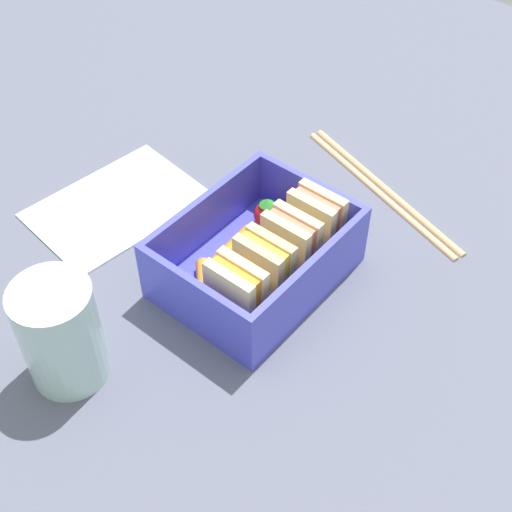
{
  "coord_description": "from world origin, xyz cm",
  "views": [
    {
      "loc": [
        32.1,
        26.47,
        46.5
      ],
      "look_at": [
        0.0,
        0.0,
        2.7
      ],
      "focal_mm": 50.0,
      "sensor_mm": 36.0,
      "label": 1
    }
  ],
  "objects_px": {
    "carrot_stick_left": "(231,250)",
    "folded_napkin": "(116,205)",
    "strawberry_far_left": "(267,214)",
    "drinking_glass": "(61,334)",
    "sandwich_left": "(316,223)",
    "carrot_stick_far_left": "(205,281)",
    "sandwich_center_left": "(291,245)",
    "sandwich_center_right": "(236,294)",
    "chopstick_pair": "(382,188)",
    "sandwich_center": "(265,269)"
  },
  "relations": [
    {
      "from": "sandwich_center_right",
      "to": "carrot_stick_left",
      "type": "distance_m",
      "value": 0.07
    },
    {
      "from": "carrot_stick_left",
      "to": "carrot_stick_far_left",
      "type": "distance_m",
      "value": 0.04
    },
    {
      "from": "carrot_stick_far_left",
      "to": "folded_napkin",
      "type": "bearing_deg",
      "value": -101.49
    },
    {
      "from": "sandwich_center_left",
      "to": "strawberry_far_left",
      "type": "xyz_separation_m",
      "value": [
        -0.03,
        -0.05,
        -0.02
      ]
    },
    {
      "from": "sandwich_center",
      "to": "sandwich_center_left",
      "type": "bearing_deg",
      "value": 180.0
    },
    {
      "from": "strawberry_far_left",
      "to": "drinking_glass",
      "type": "height_order",
      "value": "drinking_glass"
    },
    {
      "from": "carrot_stick_left",
      "to": "folded_napkin",
      "type": "height_order",
      "value": "carrot_stick_left"
    },
    {
      "from": "sandwich_center_left",
      "to": "strawberry_far_left",
      "type": "height_order",
      "value": "sandwich_center_left"
    },
    {
      "from": "sandwich_center_left",
      "to": "sandwich_center",
      "type": "distance_m",
      "value": 0.03
    },
    {
      "from": "sandwich_center",
      "to": "carrot_stick_far_left",
      "type": "distance_m",
      "value": 0.06
    },
    {
      "from": "chopstick_pair",
      "to": "sandwich_left",
      "type": "bearing_deg",
      "value": 0.26
    },
    {
      "from": "carrot_stick_left",
      "to": "carrot_stick_far_left",
      "type": "relative_size",
      "value": 1.3
    },
    {
      "from": "sandwich_center",
      "to": "carrot_stick_far_left",
      "type": "relative_size",
      "value": 1.45
    },
    {
      "from": "sandwich_center_right",
      "to": "chopstick_pair",
      "type": "distance_m",
      "value": 0.22
    },
    {
      "from": "folded_napkin",
      "to": "chopstick_pair",
      "type": "bearing_deg",
      "value": 134.46
    },
    {
      "from": "sandwich_left",
      "to": "carrot_stick_far_left",
      "type": "relative_size",
      "value": 1.45
    },
    {
      "from": "sandwich_center_right",
      "to": "folded_napkin",
      "type": "relative_size",
      "value": 0.38
    },
    {
      "from": "sandwich_center_left",
      "to": "strawberry_far_left",
      "type": "distance_m",
      "value": 0.06
    },
    {
      "from": "chopstick_pair",
      "to": "strawberry_far_left",
      "type": "bearing_deg",
      "value": -22.45
    },
    {
      "from": "carrot_stick_far_left",
      "to": "drinking_glass",
      "type": "bearing_deg",
      "value": -13.63
    },
    {
      "from": "sandwich_left",
      "to": "sandwich_center",
      "type": "distance_m",
      "value": 0.07
    },
    {
      "from": "sandwich_center_left",
      "to": "folded_napkin",
      "type": "distance_m",
      "value": 0.19
    },
    {
      "from": "carrot_stick_left",
      "to": "sandwich_center_right",
      "type": "bearing_deg",
      "value": 44.96
    },
    {
      "from": "carrot_stick_left",
      "to": "chopstick_pair",
      "type": "xyz_separation_m",
      "value": [
        -0.17,
        0.05,
        -0.02
      ]
    },
    {
      "from": "sandwich_center",
      "to": "strawberry_far_left",
      "type": "xyz_separation_m",
      "value": [
        -0.07,
        -0.05,
        -0.02
      ]
    },
    {
      "from": "sandwich_center",
      "to": "sandwich_center_right",
      "type": "height_order",
      "value": "same"
    },
    {
      "from": "carrot_stick_far_left",
      "to": "chopstick_pair",
      "type": "distance_m",
      "value": 0.22
    },
    {
      "from": "drinking_glass",
      "to": "carrot_stick_left",
      "type": "bearing_deg",
      "value": 172.11
    },
    {
      "from": "carrot_stick_far_left",
      "to": "folded_napkin",
      "type": "height_order",
      "value": "carrot_stick_far_left"
    },
    {
      "from": "sandwich_left",
      "to": "strawberry_far_left",
      "type": "height_order",
      "value": "sandwich_left"
    },
    {
      "from": "carrot_stick_far_left",
      "to": "drinking_glass",
      "type": "xyz_separation_m",
      "value": [
        0.12,
        -0.03,
        0.03
      ]
    },
    {
      "from": "sandwich_center_right",
      "to": "carrot_stick_left",
      "type": "xyz_separation_m",
      "value": [
        -0.05,
        -0.05,
        -0.02
      ]
    },
    {
      "from": "sandwich_center_right",
      "to": "folded_napkin",
      "type": "distance_m",
      "value": 0.19
    },
    {
      "from": "chopstick_pair",
      "to": "carrot_stick_left",
      "type": "bearing_deg",
      "value": -16.19
    },
    {
      "from": "sandwich_center",
      "to": "strawberry_far_left",
      "type": "bearing_deg",
      "value": -142.75
    },
    {
      "from": "sandwich_center_left",
      "to": "sandwich_center",
      "type": "xyz_separation_m",
      "value": [
        0.03,
        0.0,
        0.0
      ]
    },
    {
      "from": "sandwich_left",
      "to": "strawberry_far_left",
      "type": "relative_size",
      "value": 1.94
    },
    {
      "from": "sandwich_center_left",
      "to": "carrot_stick_left",
      "type": "relative_size",
      "value": 1.11
    },
    {
      "from": "strawberry_far_left",
      "to": "folded_napkin",
      "type": "relative_size",
      "value": 0.2
    },
    {
      "from": "sandwich_center_left",
      "to": "carrot_stick_left",
      "type": "xyz_separation_m",
      "value": [
        0.02,
        -0.05,
        -0.02
      ]
    },
    {
      "from": "sandwich_left",
      "to": "sandwich_center_left",
      "type": "xyz_separation_m",
      "value": [
        0.03,
        0.0,
        0.0
      ]
    },
    {
      "from": "strawberry_far_left",
      "to": "carrot_stick_left",
      "type": "bearing_deg",
      "value": -0.01
    },
    {
      "from": "chopstick_pair",
      "to": "folded_napkin",
      "type": "xyz_separation_m",
      "value": [
        0.18,
        -0.19,
        -0.0
      ]
    },
    {
      "from": "sandwich_left",
      "to": "carrot_stick_far_left",
      "type": "distance_m",
      "value": 0.11
    },
    {
      "from": "folded_napkin",
      "to": "drinking_glass",
      "type": "bearing_deg",
      "value": 36.76
    },
    {
      "from": "carrot_stick_far_left",
      "to": "drinking_glass",
      "type": "distance_m",
      "value": 0.13
    },
    {
      "from": "sandwich_center_left",
      "to": "sandwich_center_right",
      "type": "relative_size",
      "value": 1.0
    },
    {
      "from": "strawberry_far_left",
      "to": "sandwich_left",
      "type": "bearing_deg",
      "value": 94.96
    },
    {
      "from": "carrot_stick_left",
      "to": "folded_napkin",
      "type": "relative_size",
      "value": 0.34
    },
    {
      "from": "sandwich_center_right",
      "to": "carrot_stick_far_left",
      "type": "distance_m",
      "value": 0.05
    }
  ]
}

